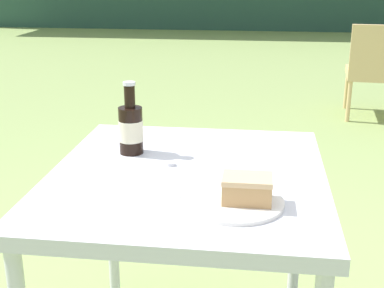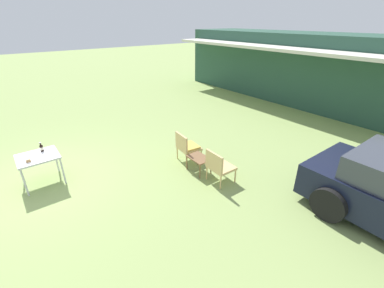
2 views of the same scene
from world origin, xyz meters
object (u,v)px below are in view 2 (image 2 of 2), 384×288
garden_side_table (199,159)px  cola_bottle_near (42,148)px  cake_on_plate (28,160)px  wicker_chair_plain (219,165)px  wicker_chair_cushioned (187,146)px  patio_table (38,159)px

garden_side_table → cola_bottle_near: (-2.03, -3.09, 0.45)m
cake_on_plate → cola_bottle_near: cola_bottle_near is taller
wicker_chair_plain → garden_side_table: size_ratio=1.42×
garden_side_table → cake_on_plate: size_ratio=2.37×
wicker_chair_cushioned → wicker_chair_plain: bearing=-175.5°
garden_side_table → cola_bottle_near: size_ratio=2.59×
wicker_chair_plain → patio_table: bearing=54.5°
wicker_chair_plain → cake_on_plate: wicker_chair_plain is taller
cake_on_plate → cola_bottle_near: bearing=136.5°
cake_on_plate → garden_side_table: bearing=63.9°
patio_table → cola_bottle_near: size_ratio=3.81×
garden_side_table → wicker_chair_plain: bearing=6.0°
wicker_chair_cushioned → patio_table: bearing=75.5°
cake_on_plate → wicker_chair_cushioned: bearing=73.3°
wicker_chair_cushioned → cola_bottle_near: cola_bottle_near is taller
cola_bottle_near → wicker_chair_plain: bearing=49.7°
patio_table → garden_side_table: bearing=60.4°
wicker_chair_cushioned → garden_side_table: bearing=177.2°
wicker_chair_plain → patio_table: (-2.49, -3.30, 0.20)m
cola_bottle_near → patio_table: bearing=-35.6°
wicker_chair_cushioned → patio_table: wicker_chair_cushioned is taller
wicker_chair_cushioned → cola_bottle_near: size_ratio=3.68×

